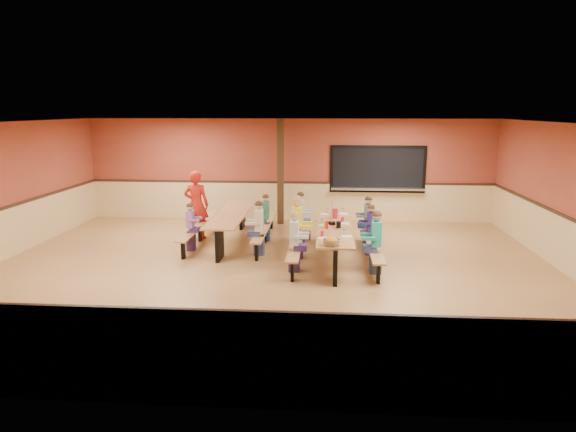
{
  "coord_description": "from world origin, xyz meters",
  "views": [
    {
      "loc": [
        1.11,
        -10.11,
        3.29
      ],
      "look_at": [
        0.35,
        0.02,
        1.15
      ],
      "focal_mm": 32.0,
      "sensor_mm": 36.0,
      "label": 1
    }
  ],
  "objects": [
    {
      "name": "seated_child_white_left",
      "position": [
        0.48,
        -0.01,
        0.62
      ],
      "size": [
        0.38,
        0.31,
        1.24
      ],
      "primitive_type": null,
      "color": "silver",
      "rests_on": "ground"
    },
    {
      "name": "seated_child_teal_right",
      "position": [
        2.13,
        -0.02,
        0.64
      ],
      "size": [
        0.4,
        0.33,
        1.27
      ],
      "primitive_type": null,
      "color": "teal",
      "rests_on": "ground"
    },
    {
      "name": "condiment_ketchup",
      "position": [
        1.14,
        0.69,
        0.82
      ],
      "size": [
        0.06,
        0.06,
        0.17
      ],
      "primitive_type": "cylinder",
      "color": "#B2140F",
      "rests_on": "cafeteria_table_main"
    },
    {
      "name": "chip_bowl",
      "position": [
        1.23,
        -0.68,
        0.81
      ],
      "size": [
        0.32,
        0.32,
        0.15
      ],
      "primitive_type": null,
      "color": "orange",
      "rests_on": "cafeteria_table_main"
    },
    {
      "name": "seated_adult_yellow",
      "position": [
        0.48,
        0.95,
        0.69
      ],
      "size": [
        0.46,
        0.37,
        1.39
      ],
      "primitive_type": null,
      "color": "yellow",
      "rests_on": "ground"
    },
    {
      "name": "seated_child_purple_sec",
      "position": [
        -2.05,
        1.37,
        0.56
      ],
      "size": [
        0.32,
        0.26,
        1.12
      ],
      "primitive_type": null,
      "color": "#8B568E",
      "rests_on": "ground"
    },
    {
      "name": "seated_child_char_right",
      "position": [
        2.13,
        2.13,
        0.6
      ],
      "size": [
        0.37,
        0.3,
        1.21
      ],
      "primitive_type": null,
      "color": "#50575B",
      "rests_on": "ground"
    },
    {
      "name": "seated_child_navy_right",
      "position": [
        2.13,
        1.32,
        0.58
      ],
      "size": [
        0.34,
        0.28,
        1.15
      ],
      "primitive_type": null,
      "color": "#221B4E",
      "rests_on": "ground"
    },
    {
      "name": "cafeteria_table_main",
      "position": [
        1.3,
        0.92,
        0.53
      ],
      "size": [
        1.91,
        3.7,
        0.74
      ],
      "color": "#A77042",
      "rests_on": "ground"
    },
    {
      "name": "seated_child_tan_sec",
      "position": [
        -0.4,
        1.14,
        0.61
      ],
      "size": [
        0.38,
        0.31,
        1.23
      ],
      "primitive_type": null,
      "color": "beige",
      "rests_on": "ground"
    },
    {
      "name": "seated_child_green_sec",
      "position": [
        -0.4,
        2.44,
        0.58
      ],
      "size": [
        0.35,
        0.29,
        1.17
      ],
      "primitive_type": null,
      "color": "#2B6A52",
      "rests_on": "ground"
    },
    {
      "name": "structural_post",
      "position": [
        -0.2,
        4.4,
        1.5
      ],
      "size": [
        0.18,
        0.18,
        3.0
      ],
      "primitive_type": "cube",
      "color": "black",
      "rests_on": "ground"
    },
    {
      "name": "ground",
      "position": [
        0.0,
        0.0,
        0.0
      ],
      "size": [
        12.0,
        12.0,
        0.0
      ],
      "primitive_type": "plane",
      "color": "olive",
      "rests_on": "ground"
    },
    {
      "name": "punch_pitcher",
      "position": [
        1.32,
        1.8,
        0.85
      ],
      "size": [
        0.16,
        0.16,
        0.22
      ],
      "primitive_type": "cylinder",
      "color": "red",
      "rests_on": "cafeteria_table_main"
    },
    {
      "name": "room_envelope",
      "position": [
        0.0,
        0.0,
        0.69
      ],
      "size": [
        12.04,
        10.04,
        3.02
      ],
      "color": "brown",
      "rests_on": "ground"
    },
    {
      "name": "condiment_mustard",
      "position": [
        1.09,
        0.77,
        0.82
      ],
      "size": [
        0.06,
        0.06,
        0.17
      ],
      "primitive_type": "cylinder",
      "color": "yellow",
      "rests_on": "cafeteria_table_main"
    },
    {
      "name": "napkin_dispenser",
      "position": [
        1.39,
        0.82,
        0.8
      ],
      "size": [
        0.1,
        0.14,
        0.13
      ],
      "primitive_type": "cube",
      "color": "black",
      "rests_on": "cafeteria_table_main"
    },
    {
      "name": "standing_woman",
      "position": [
        -2.2,
        2.56,
        0.88
      ],
      "size": [
        0.66,
        0.45,
        1.75
      ],
      "primitive_type": "imported",
      "rotation": [
        0.0,
        0.0,
        3.09
      ],
      "color": "#B51E14",
      "rests_on": "ground"
    },
    {
      "name": "kitchen_pass_through",
      "position": [
        2.6,
        4.96,
        1.49
      ],
      "size": [
        2.78,
        0.28,
        1.38
      ],
      "color": "black",
      "rests_on": "ground"
    },
    {
      "name": "cafeteria_table_second",
      "position": [
        -1.22,
        2.25,
        0.53
      ],
      "size": [
        1.91,
        3.7,
        0.74
      ],
      "color": "#A77042",
      "rests_on": "ground"
    },
    {
      "name": "table_paddle",
      "position": [
        1.25,
        1.12,
        0.88
      ],
      "size": [
        0.16,
        0.16,
        0.56
      ],
      "color": "black",
      "rests_on": "cafeteria_table_main"
    },
    {
      "name": "seated_child_grey_left",
      "position": [
        0.48,
        2.4,
        0.62
      ],
      "size": [
        0.39,
        0.32,
        1.24
      ],
      "primitive_type": null,
      "color": "#B8B8B8",
      "rests_on": "ground"
    },
    {
      "name": "place_settings",
      "position": [
        1.3,
        0.92,
        0.8
      ],
      "size": [
        0.65,
        3.3,
        0.11
      ],
      "primitive_type": null,
      "color": "beige",
      "rests_on": "cafeteria_table_main"
    }
  ]
}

